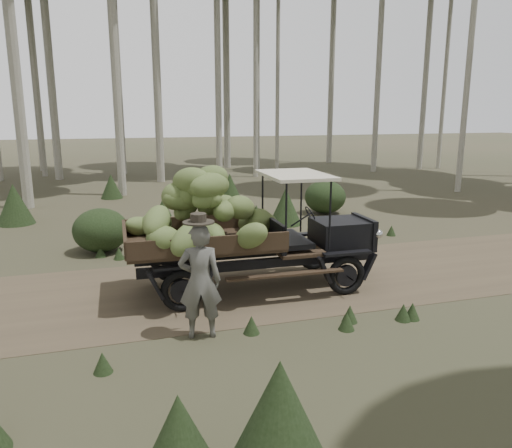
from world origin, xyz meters
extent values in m
plane|color=#473D2B|center=(0.00, 0.00, 0.00)|extent=(120.00, 120.00, 0.00)
cube|color=brown|center=(0.00, 0.00, 0.00)|extent=(70.00, 4.00, 0.01)
cube|color=black|center=(0.63, -0.26, 1.02)|extent=(1.04, 0.99, 0.56)
cube|color=black|center=(1.19, -0.28, 1.02)|extent=(0.12, 1.03, 0.63)
cube|color=black|center=(-0.80, -0.23, 1.13)|extent=(0.11, 1.43, 0.56)
cube|color=#38281C|center=(-2.23, -0.20, 1.02)|extent=(2.90, 1.90, 0.08)
cube|color=#38281C|center=(-2.21, 0.72, 1.21)|extent=(2.87, 0.12, 0.33)
cube|color=#38281C|center=(-2.25, -1.12, 1.21)|extent=(2.87, 0.12, 0.33)
cube|color=#38281C|center=(-3.66, -0.17, 1.21)|extent=(0.10, 1.84, 0.33)
cube|color=beige|center=(-0.36, -0.24, 2.27)|extent=(1.21, 1.76, 0.06)
cube|color=black|center=(-1.15, 0.16, 0.63)|extent=(4.71, 0.21, 0.18)
cube|color=black|center=(-1.17, -0.61, 0.63)|extent=(4.71, 0.21, 0.18)
torus|color=black|center=(0.45, 0.56, 0.39)|extent=(0.78, 0.16, 0.78)
torus|color=black|center=(0.41, -1.08, 0.39)|extent=(0.78, 0.16, 0.78)
torus|color=black|center=(-2.73, 0.63, 0.39)|extent=(0.78, 0.16, 0.78)
torus|color=black|center=(-2.76, -1.01, 0.39)|extent=(0.78, 0.16, 0.78)
sphere|color=beige|center=(1.29, 0.18, 1.07)|extent=(0.18, 0.18, 0.18)
sphere|color=beige|center=(1.27, -0.74, 1.07)|extent=(0.18, 0.18, 0.18)
ellipsoid|color=olive|center=(-1.02, 0.07, 1.31)|extent=(0.87, 0.87, 0.59)
ellipsoid|color=olive|center=(-1.79, 0.15, 1.68)|extent=(0.96, 0.65, 0.60)
ellipsoid|color=olive|center=(-2.21, -0.22, 1.96)|extent=(0.98, 0.98, 0.65)
ellipsoid|color=olive|center=(-2.18, -0.14, 2.13)|extent=(1.08, 0.81, 0.73)
ellipsoid|color=olive|center=(-3.03, 0.52, 1.29)|extent=(0.96, 0.95, 0.69)
ellipsoid|color=olive|center=(-1.46, -0.16, 1.67)|extent=(0.95, 0.87, 0.64)
ellipsoid|color=olive|center=(-2.69, 0.05, 1.91)|extent=(0.58, 0.84, 0.71)
ellipsoid|color=olive|center=(-2.41, -0.17, 2.23)|extent=(0.95, 0.94, 0.60)
ellipsoid|color=olive|center=(-2.10, -0.54, 1.26)|extent=(0.49, 0.89, 0.49)
ellipsoid|color=olive|center=(-3.12, -0.69, 1.61)|extent=(0.77, 1.00, 0.70)
ellipsoid|color=olive|center=(-2.36, -0.01, 1.98)|extent=(0.95, 0.94, 0.64)
ellipsoid|color=olive|center=(-2.20, -0.30, 2.16)|extent=(0.78, 0.49, 0.61)
ellipsoid|color=olive|center=(-3.02, -0.89, 1.30)|extent=(0.95, 0.75, 0.75)
ellipsoid|color=olive|center=(-1.81, -0.29, 1.64)|extent=(0.68, 0.83, 0.51)
ellipsoid|color=olive|center=(-2.14, -0.35, 1.95)|extent=(0.87, 0.70, 0.62)
ellipsoid|color=olive|center=(-2.03, -0.05, 2.22)|extent=(1.02, 0.95, 0.73)
ellipsoid|color=olive|center=(-1.00, 0.22, 1.24)|extent=(1.02, 0.99, 0.63)
ellipsoid|color=olive|center=(-1.84, 0.28, 1.66)|extent=(0.97, 0.68, 0.48)
ellipsoid|color=olive|center=(-2.56, -0.05, 1.88)|extent=(0.85, 0.58, 0.49)
ellipsoid|color=olive|center=(-2.09, -0.35, 2.14)|extent=(0.99, 0.85, 0.50)
ellipsoid|color=olive|center=(-3.34, 0.63, 1.24)|extent=(0.83, 0.69, 0.53)
ellipsoid|color=olive|center=(-2.43, 0.30, 1.66)|extent=(0.87, 0.97, 0.68)
ellipsoid|color=olive|center=(-2.66, -1.16, 1.37)|extent=(0.98, 0.91, 0.77)
ellipsoid|color=olive|center=(-1.54, -1.19, 1.35)|extent=(0.82, 0.93, 0.72)
imported|color=#55544E|center=(-2.63, -2.08, 0.92)|extent=(0.74, 0.55, 1.83)
cylinder|color=#2D271F|center=(-2.63, -2.08, 1.86)|extent=(0.57, 0.57, 0.02)
cylinder|color=#2D271F|center=(-2.63, -2.08, 1.92)|extent=(0.28, 0.28, 0.15)
cylinder|color=#B2AD9E|center=(3.90, 16.59, 8.08)|extent=(0.25, 0.25, 16.15)
cylinder|color=#B2AD9E|center=(-6.27, 18.48, 8.22)|extent=(0.40, 0.40, 16.45)
cylinder|color=#B2AD9E|center=(-7.14, 20.18, 7.66)|extent=(0.28, 0.28, 15.32)
cylinder|color=#B2AD9E|center=(3.52, 21.55, 9.86)|extent=(0.40, 0.40, 19.71)
cylinder|color=#B2AD9E|center=(4.91, 19.64, 8.29)|extent=(0.30, 0.30, 16.58)
cylinder|color=#B2AD9E|center=(11.27, 16.87, 8.54)|extent=(0.33, 0.33, 17.07)
cylinder|color=#B2AD9E|center=(1.92, 16.75, 7.76)|extent=(0.32, 0.32, 15.51)
cylinder|color=#B2AD9E|center=(11.02, 22.53, 10.38)|extent=(0.37, 0.37, 20.75)
cone|color=#233319|center=(-4.34, 5.03, 0.42)|extent=(0.75, 0.75, 0.84)
cone|color=#233319|center=(0.45, 6.27, 0.31)|extent=(0.56, 0.56, 0.62)
ellipsoid|color=#233319|center=(-0.39, 8.98, 0.30)|extent=(0.73, 0.73, 0.58)
cone|color=#233319|center=(1.41, 5.08, 0.58)|extent=(1.04, 1.04, 1.16)
cone|color=#233319|center=(-3.75, 11.69, 0.49)|extent=(0.89, 0.89, 0.99)
cone|color=#233319|center=(-6.74, 7.60, 0.64)|extent=(1.15, 1.15, 1.28)
cone|color=#233319|center=(0.61, 5.62, 0.29)|extent=(0.51, 0.51, 0.57)
cone|color=#233319|center=(-3.43, -5.28, 0.49)|extent=(0.89, 0.89, 0.99)
cone|color=#233319|center=(-2.54, -5.54, 0.66)|extent=(1.19, 1.19, 1.32)
ellipsoid|color=#233319|center=(-1.67, 4.80, 0.26)|extent=(0.63, 0.63, 0.50)
cone|color=#233319|center=(-2.13, 7.50, 0.31)|extent=(0.56, 0.56, 0.62)
ellipsoid|color=#233319|center=(-4.14, 3.47, 0.57)|extent=(1.38, 1.38, 1.11)
cone|color=#233319|center=(0.89, 10.25, 0.51)|extent=(0.92, 0.92, 1.02)
ellipsoid|color=#233319|center=(3.34, 6.33, 0.58)|extent=(1.43, 1.43, 1.14)
cone|color=#233319|center=(3.83, 2.83, 0.15)|extent=(0.27, 0.27, 0.30)
cone|color=#233319|center=(0.79, -2.48, 0.15)|extent=(0.27, 0.27, 0.30)
cone|color=#233319|center=(-1.11, 2.28, 0.15)|extent=(0.27, 0.27, 0.30)
cone|color=#233319|center=(0.91, 2.27, 0.15)|extent=(0.27, 0.27, 0.30)
cone|color=#233319|center=(-1.61, 2.96, 0.15)|extent=(0.27, 0.27, 0.30)
cone|color=#233319|center=(-0.12, -2.27, 0.15)|extent=(0.27, 0.27, 0.30)
cone|color=#233319|center=(-3.75, 2.65, 0.15)|extent=(0.27, 0.27, 0.30)
cone|color=#233319|center=(-1.84, -2.22, 0.15)|extent=(0.27, 0.27, 0.30)
cone|color=#233319|center=(-4.13, -2.82, 0.15)|extent=(0.27, 0.27, 0.30)
cone|color=#233319|center=(-0.31, -2.54, 0.15)|extent=(0.27, 0.27, 0.30)
cone|color=#233319|center=(0.96, -2.48, 0.15)|extent=(0.27, 0.27, 0.30)
cone|color=#233319|center=(2.79, 2.48, 0.15)|extent=(0.27, 0.27, 0.30)
cone|color=#233319|center=(-4.17, 2.99, 0.15)|extent=(0.27, 0.27, 0.30)
camera|label=1|loc=(-3.92, -9.37, 3.50)|focal=35.00mm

